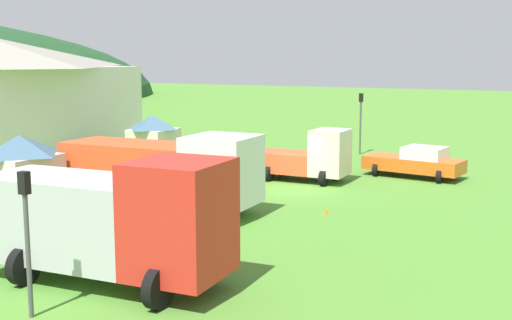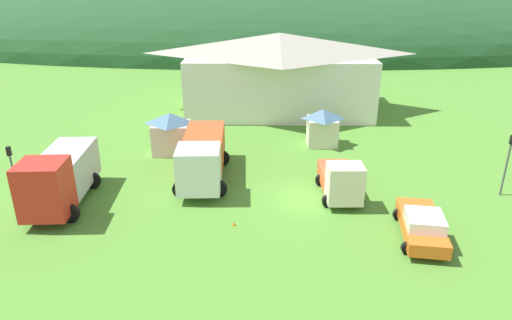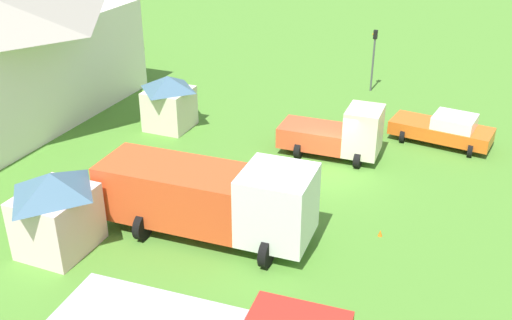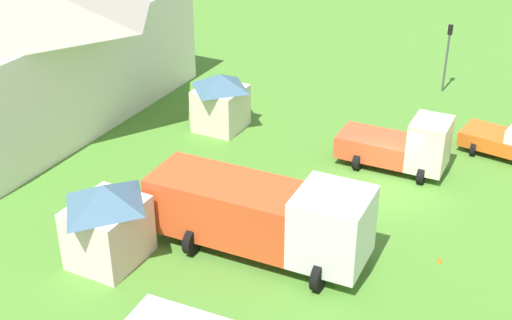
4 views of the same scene
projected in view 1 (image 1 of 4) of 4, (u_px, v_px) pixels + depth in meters
The scene contains 10 objects.
ground_plane at pixel (287, 188), 31.94m from camera, with size 200.00×200.00×0.00m, color #4C842D.
play_shed_cream at pixel (154, 140), 37.91m from camera, with size 2.53×2.45×2.98m.
play_shed_pink at pixel (21, 173), 26.64m from camera, with size 2.92×2.51×3.21m.
crane_truck_red at pixel (113, 218), 18.29m from camera, with size 3.53×7.43×3.64m.
heavy_rig_white at pixel (166, 169), 27.02m from camera, with size 3.59×8.50×3.25m.
light_truck_cream at pixel (309, 157), 33.61m from camera, with size 2.64×5.01×2.69m.
service_pickup_orange at pixel (416, 162), 34.71m from camera, with size 2.87×5.31×1.66m.
traffic_light_west at pixel (27, 228), 15.86m from camera, with size 0.20×0.32×3.63m.
traffic_light_east at pixel (361, 117), 42.71m from camera, with size 0.20×0.32×3.96m.
traffic_cone_near_pickup at pixel (326, 214), 26.68m from camera, with size 0.36×0.36×0.53m, color orange.
Camera 1 is at (-28.57, -12.96, 6.33)m, focal length 46.41 mm.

